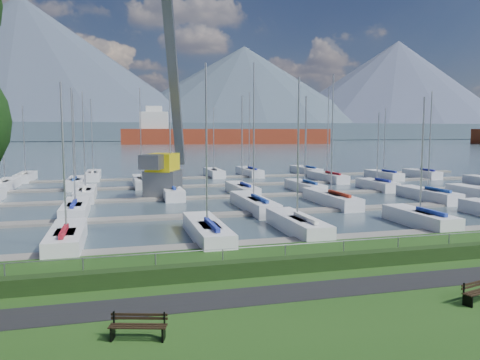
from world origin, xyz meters
name	(u,v)px	position (x,y,z in m)	size (l,w,h in m)	color
path	(333,289)	(0.00, -3.00, 0.01)	(160.00, 2.00, 0.04)	black
water	(131,143)	(0.00, 260.00, -0.40)	(800.00, 540.00, 0.20)	#3E505B
hedge	(308,263)	(0.00, -0.40, 0.35)	(80.00, 0.70, 0.70)	#1B3112
fence	(305,244)	(0.00, 0.00, 1.20)	(0.04, 0.04, 80.00)	gray
foothill	(127,132)	(0.00, 330.00, 6.00)	(900.00, 80.00, 12.00)	#485A69
mountains	(133,85)	(7.35, 404.62, 46.68)	(1190.00, 360.00, 115.00)	#454F65
docks	(204,198)	(0.00, 26.00, -0.22)	(90.00, 41.60, 0.25)	slate
bench_left	(138,326)	(-8.01, -5.73, 0.42)	(1.85, 0.92, 0.85)	black
bench_right	(480,291)	(4.72, -5.81, 0.42)	(1.85, 0.87, 0.85)	black
crane	(165,142)	(-3.50, 29.13, 5.33)	(6.30, 13.47, 22.35)	#5C5E64
cargo_ship_mid	(218,137)	(43.77, 220.48, 3.48)	(108.41, 30.63, 21.50)	maroon
sailboat_fleet	(179,142)	(-2.29, 27.93, 5.35)	(75.17, 49.83, 13.26)	#204BA4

